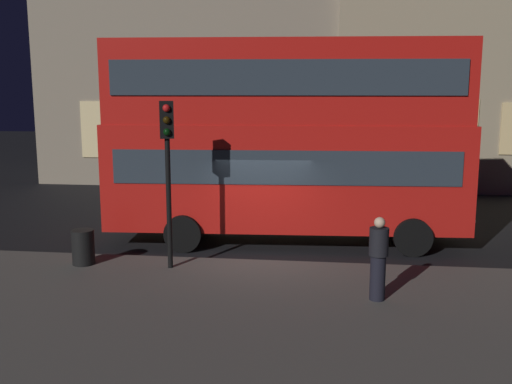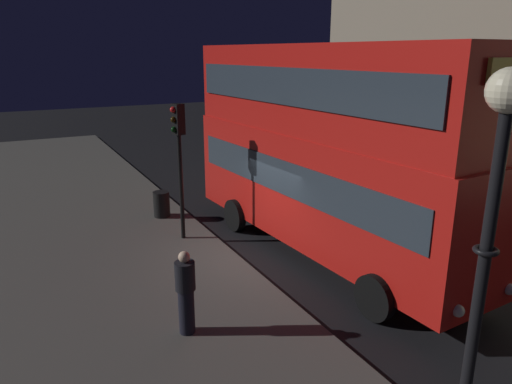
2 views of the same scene
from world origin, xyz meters
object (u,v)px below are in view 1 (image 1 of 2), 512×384
object	(u,v)px
traffic_light_near_kerb	(167,149)
pedestrian	(378,258)
litter_bin	(83,247)
double_decker_bus	(286,132)

from	to	relation	value
traffic_light_near_kerb	pedestrian	world-z (taller)	traffic_light_near_kerb
litter_bin	traffic_light_near_kerb	bearing A→B (deg)	-0.86
double_decker_bus	traffic_light_near_kerb	distance (m)	4.07
litter_bin	double_decker_bus	bearing A→B (deg)	34.18
traffic_light_near_kerb	litter_bin	xyz separation A→B (m)	(-2.17, 0.03, -2.41)
traffic_light_near_kerb	pedestrian	distance (m)	5.35
double_decker_bus	pedestrian	xyz separation A→B (m)	(2.23, -4.77, -2.13)
pedestrian	litter_bin	distance (m)	7.10
double_decker_bus	pedestrian	distance (m)	5.68
pedestrian	double_decker_bus	bearing A→B (deg)	178.92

